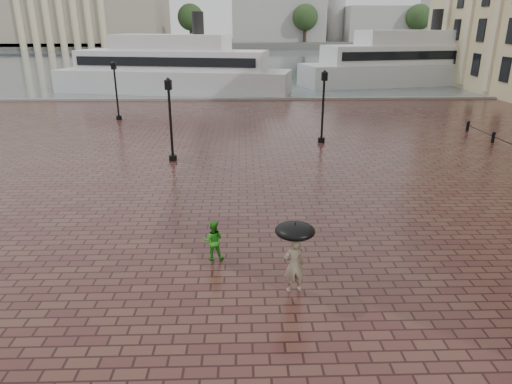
% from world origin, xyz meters
% --- Properties ---
extents(ground, '(300.00, 300.00, 0.00)m').
position_xyz_m(ground, '(0.00, 0.00, 0.00)').
color(ground, '#3C1D1B').
rests_on(ground, ground).
extents(harbour_water, '(240.00, 240.00, 0.00)m').
position_xyz_m(harbour_water, '(0.00, 92.00, 0.00)').
color(harbour_water, '#4E5B5F').
rests_on(harbour_water, ground).
extents(quay_edge, '(80.00, 0.60, 0.30)m').
position_xyz_m(quay_edge, '(0.00, 32.00, 0.00)').
color(quay_edge, slate).
rests_on(quay_edge, ground).
extents(far_shore, '(300.00, 60.00, 2.00)m').
position_xyz_m(far_shore, '(0.00, 160.00, 1.00)').
color(far_shore, '#4C4C47').
rests_on(far_shore, ground).
extents(museum, '(57.00, 32.50, 26.00)m').
position_xyz_m(museum, '(-55.00, 144.61, 13.91)').
color(museum, gray).
rests_on(museum, ground).
extents(distant_skyline, '(102.50, 22.00, 33.00)m').
position_xyz_m(distant_skyline, '(48.14, 150.00, 9.45)').
color(distant_skyline, '#A09E98').
rests_on(distant_skyline, ground).
extents(far_trees, '(188.00, 8.00, 13.50)m').
position_xyz_m(far_trees, '(0.00, 138.00, 9.42)').
color(far_trees, '#2D2119').
rests_on(far_trees, ground).
extents(street_lamps, '(15.44, 12.44, 4.40)m').
position_xyz_m(street_lamps, '(-5.00, 15.33, 2.33)').
color(street_lamps, black).
rests_on(street_lamps, ground).
extents(adult_pedestrian, '(0.67, 0.51, 1.66)m').
position_xyz_m(adult_pedestrian, '(-0.70, -3.51, 0.83)').
color(adult_pedestrian, gray).
rests_on(adult_pedestrian, ground).
extents(child_pedestrian, '(0.65, 0.51, 1.31)m').
position_xyz_m(child_pedestrian, '(-3.06, -1.53, 0.66)').
color(child_pedestrian, green).
rests_on(child_pedestrian, ground).
extents(ferry_near, '(26.58, 11.37, 8.48)m').
position_xyz_m(ferry_near, '(-9.73, 37.67, 2.55)').
color(ferry_near, silver).
rests_on(ferry_near, ground).
extents(ferry_far, '(28.17, 12.10, 8.99)m').
position_xyz_m(ferry_far, '(19.02, 44.37, 2.70)').
color(ferry_far, silver).
rests_on(ferry_far, ground).
extents(umbrella, '(1.10, 1.10, 1.13)m').
position_xyz_m(umbrella, '(-0.70, -3.51, 1.88)').
color(umbrella, black).
rests_on(umbrella, ground).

